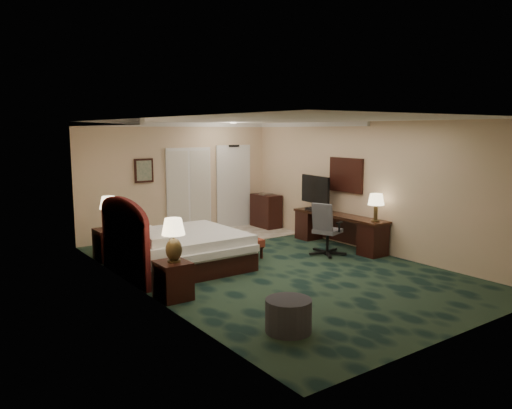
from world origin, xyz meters
TOP-DOWN VIEW (x-y plane):
  - floor at (0.00, 0.00)m, footprint 5.00×7.50m
  - ceiling at (0.00, 0.00)m, footprint 5.00×7.50m
  - wall_back at (0.00, 3.75)m, footprint 5.00×0.00m
  - wall_front at (0.00, -3.75)m, footprint 5.00×0.00m
  - wall_left at (-2.50, 0.00)m, footprint 0.00×7.50m
  - wall_right at (2.50, 0.00)m, footprint 0.00×7.50m
  - crown_molding at (0.00, 0.00)m, footprint 5.00×7.50m
  - tile_patch at (0.90, 2.90)m, footprint 3.20×1.70m
  - headboard at (-2.44, 1.00)m, footprint 0.12×2.00m
  - entry_door at (1.55, 3.72)m, footprint 1.02×0.06m
  - closet_doors at (0.25, 3.71)m, footprint 1.20×0.06m
  - wall_art at (-0.90, 3.71)m, footprint 0.45×0.06m
  - wall_mirror at (2.46, 0.60)m, footprint 0.05×0.95m
  - bed at (-1.36, 0.97)m, footprint 2.08×1.92m
  - nightstand_near at (-2.25, -0.46)m, footprint 0.46×0.52m
  - nightstand_far at (-2.24, 2.39)m, footprint 0.48×0.55m
  - lamp_near at (-2.23, -0.47)m, footprint 0.36×0.36m
  - lamp_far at (-2.22, 2.36)m, footprint 0.43×0.43m
  - bed_bench at (0.08, 1.16)m, footprint 0.49×1.20m
  - ottoman at (-1.62, -2.44)m, footprint 0.68×0.68m
  - desk at (2.22, 0.54)m, footprint 0.53×2.45m
  - tv at (2.19, 1.29)m, footprint 0.22×1.02m
  - desk_lamp at (2.23, -0.47)m, footprint 0.34×0.34m
  - desk_chair at (1.51, 0.14)m, footprint 0.79×0.77m
  - minibar at (2.22, 3.20)m, footprint 0.45×0.82m

SIDE VIEW (x-z plane):
  - floor at x=0.00m, z-range 0.00..0.00m
  - tile_patch at x=0.90m, z-range 0.00..0.01m
  - bed_bench at x=0.08m, z-range 0.00..0.40m
  - ottoman at x=-1.62m, z-range 0.00..0.42m
  - nightstand_near at x=-2.25m, z-range 0.00..0.57m
  - nightstand_far at x=-2.24m, z-range 0.00..0.60m
  - bed at x=-1.36m, z-range 0.00..0.66m
  - desk at x=2.22m, z-range 0.00..0.71m
  - minibar at x=2.22m, z-range 0.00..0.86m
  - desk_chair at x=1.51m, z-range 0.00..1.09m
  - headboard at x=-2.44m, z-range 0.00..1.40m
  - lamp_near at x=-2.23m, z-range 0.57..1.23m
  - lamp_far at x=-2.22m, z-range 0.60..1.25m
  - desk_lamp at x=2.23m, z-range 0.71..1.28m
  - entry_door at x=1.55m, z-range -0.04..2.14m
  - closet_doors at x=0.25m, z-range 0.00..2.10m
  - tv at x=2.19m, z-range 0.71..1.50m
  - wall_back at x=0.00m, z-range 0.00..2.70m
  - wall_front at x=0.00m, z-range 0.00..2.70m
  - wall_left at x=-2.50m, z-range 0.00..2.70m
  - wall_right at x=2.50m, z-range 0.00..2.70m
  - wall_mirror at x=2.46m, z-range 1.18..1.93m
  - wall_art at x=-0.90m, z-range 1.33..1.88m
  - crown_molding at x=0.00m, z-range 2.60..2.70m
  - ceiling at x=0.00m, z-range 2.70..2.70m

